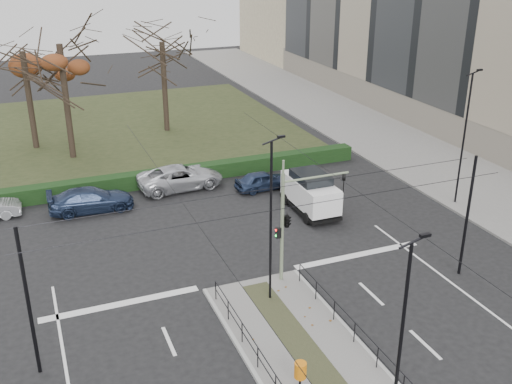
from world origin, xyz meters
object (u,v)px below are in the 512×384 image
(streetlamp_sidewalk, at_px, (464,137))
(bare_tree_near, at_px, (60,53))
(parked_car_third, at_px, (91,200))
(parked_car_fourth, at_px, (180,177))
(streetlamp_median_far, at_px, (271,220))
(parked_car_fifth, at_px, (263,180))
(litter_bin, at_px, (300,371))
(rust_tree, at_px, (22,51))
(bare_tree_center, at_px, (162,49))
(traffic_light, at_px, (289,218))
(streetlamp_median_near, at_px, (400,348))
(white_van, at_px, (310,192))

(streetlamp_sidewalk, xyz_separation_m, bare_tree_near, (-20.69, 17.27, 3.46))
(parked_car_third, distance_m, parked_car_fourth, 6.01)
(bare_tree_near, bearing_deg, streetlamp_sidewalk, -39.85)
(streetlamp_median_far, bearing_deg, parked_car_fifth, 69.09)
(litter_bin, height_order, streetlamp_sidewalk, streetlamp_sidewalk)
(rust_tree, bearing_deg, bare_tree_center, 3.92)
(traffic_light, xyz_separation_m, streetlamp_median_far, (-1.41, -1.29, 0.72))
(streetlamp_sidewalk, bearing_deg, litter_bin, -144.49)
(litter_bin, height_order, rust_tree, rust_tree)
(parked_car_fourth, bearing_deg, streetlamp_median_near, 176.67)
(white_van, relative_size, parked_car_fifth, 1.26)
(streetlamp_sidewalk, distance_m, parked_car_fourth, 17.54)
(traffic_light, relative_size, streetlamp_median_near, 0.72)
(parked_car_third, distance_m, bare_tree_center, 17.45)
(traffic_light, height_order, parked_car_fourth, traffic_light)
(streetlamp_sidewalk, height_order, parked_car_third, streetlamp_sidewalk)
(white_van, xyz_separation_m, bare_tree_near, (-11.99, 14.92, 6.43))
(parked_car_third, xyz_separation_m, rust_tree, (-2.41, 13.47, 6.69))
(litter_bin, bearing_deg, parked_car_third, 104.20)
(streetlamp_median_far, height_order, white_van, streetlamp_median_far)
(streetlamp_median_far, height_order, parked_car_fourth, streetlamp_median_far)
(bare_tree_near, bearing_deg, parked_car_fourth, -55.85)
(streetlamp_median_far, bearing_deg, litter_bin, -103.03)
(parked_car_fifth, bearing_deg, bare_tree_near, 41.51)
(bare_tree_near, bearing_deg, streetlamp_median_near, -79.07)
(white_van, relative_size, bare_tree_near, 0.42)
(litter_bin, xyz_separation_m, parked_car_fourth, (1.12, 20.06, -0.18))
(streetlamp_median_near, distance_m, parked_car_third, 23.07)
(white_van, bearing_deg, streetlamp_median_near, -108.66)
(traffic_light, xyz_separation_m, parked_car_fifth, (3.21, 10.81, -2.61))
(white_van, xyz_separation_m, parked_car_fifth, (-1.30, 4.16, -0.64))
(parked_car_third, height_order, parked_car_fourth, parked_car_fourth)
(streetlamp_median_far, relative_size, streetlamp_sidewalk, 0.93)
(bare_tree_center, bearing_deg, streetlamp_median_near, -93.02)
(bare_tree_center, height_order, bare_tree_near, bare_tree_near)
(rust_tree, height_order, parked_car_fifth, rust_tree)
(bare_tree_center, bearing_deg, bare_tree_near, -153.09)
(traffic_light, height_order, streetlamp_sidewalk, streetlamp_sidewalk)
(streetlamp_median_near, xyz_separation_m, parked_car_third, (-6.18, 22.00, -3.19))
(litter_bin, distance_m, bare_tree_near, 29.83)
(litter_bin, bearing_deg, streetlamp_median_near, -66.64)
(rust_tree, bearing_deg, parked_car_fifth, -47.28)
(bare_tree_near, bearing_deg, litter_bin, -80.65)
(white_van, relative_size, bare_tree_center, 0.47)
(litter_bin, bearing_deg, streetlamp_sidewalk, 35.51)
(parked_car_fourth, bearing_deg, bare_tree_near, 29.97)
(traffic_light, xyz_separation_m, bare_tree_near, (-7.48, 21.58, 4.46))
(traffic_light, relative_size, white_van, 1.17)
(bare_tree_center, bearing_deg, traffic_light, -91.40)
(litter_bin, height_order, parked_car_third, parked_car_third)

